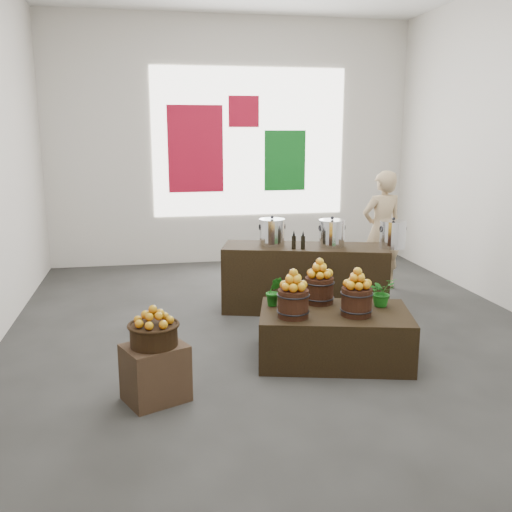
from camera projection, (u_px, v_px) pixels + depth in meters
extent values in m
plane|color=#383835|center=(277.00, 329.00, 6.48)|extent=(7.00, 7.00, 0.00)
cube|color=silver|center=(232.00, 143.00, 9.40)|extent=(6.00, 0.04, 4.00)
cube|color=white|center=(250.00, 143.00, 9.44)|extent=(3.20, 0.02, 2.40)
cube|color=#AC0D27|center=(196.00, 149.00, 9.28)|extent=(0.90, 0.04, 1.40)
cube|color=#0F651C|center=(285.00, 161.00, 9.60)|extent=(0.70, 0.04, 1.00)
cube|color=#AC0D27|center=(244.00, 111.00, 9.30)|extent=(0.50, 0.04, 0.50)
cube|color=#503825|center=(155.00, 373.00, 4.73)|extent=(0.60, 0.56, 0.48)
cylinder|color=black|center=(154.00, 335.00, 4.65)|extent=(0.39, 0.39, 0.18)
cube|color=black|center=(334.00, 335.00, 5.56)|extent=(1.61, 1.20, 0.50)
cylinder|color=#32190D|center=(293.00, 303.00, 5.31)|extent=(0.29, 0.29, 0.27)
cylinder|color=#32190D|center=(356.00, 302.00, 5.36)|extent=(0.29, 0.29, 0.27)
cylinder|color=#32190D|center=(319.00, 290.00, 5.75)|extent=(0.29, 0.29, 0.27)
imported|color=#135D13|center=(382.00, 292.00, 5.64)|extent=(0.32, 0.30, 0.29)
imported|color=#135D13|center=(274.00, 291.00, 5.65)|extent=(0.18, 0.16, 0.30)
cube|color=black|center=(305.00, 278.00, 7.07)|extent=(2.10, 1.16, 0.82)
cylinder|color=silver|center=(272.00, 233.00, 6.98)|extent=(0.31, 0.31, 0.31)
cylinder|color=silver|center=(332.00, 234.00, 6.92)|extent=(0.31, 0.31, 0.31)
cylinder|color=silver|center=(393.00, 235.00, 6.85)|extent=(0.31, 0.31, 0.31)
imported|color=tan|center=(382.00, 231.00, 7.96)|extent=(0.66, 0.48, 1.67)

